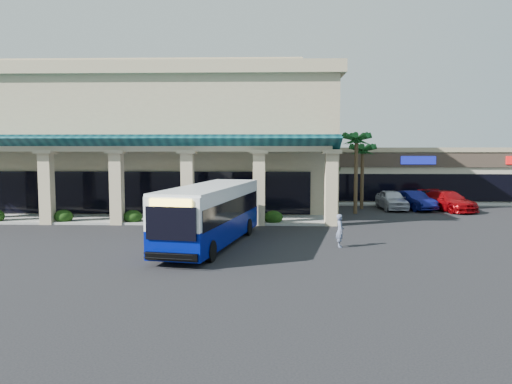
{
  "coord_description": "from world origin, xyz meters",
  "views": [
    {
      "loc": [
        2.3,
        -25.9,
        4.82
      ],
      "look_at": [
        1.35,
        3.99,
        2.2
      ],
      "focal_mm": 35.0,
      "sensor_mm": 36.0,
      "label": 1
    }
  ],
  "objects_px": {
    "car_silver": "(392,200)",
    "car_red": "(448,201)",
    "transit_bus": "(211,215)",
    "pedestrian": "(340,231)",
    "car_white": "(413,200)"
  },
  "relations": [
    {
      "from": "pedestrian",
      "to": "car_red",
      "type": "bearing_deg",
      "value": -35.87
    },
    {
      "from": "pedestrian",
      "to": "car_white",
      "type": "distance_m",
      "value": 17.03
    },
    {
      "from": "car_white",
      "to": "car_red",
      "type": "relative_size",
      "value": 0.84
    },
    {
      "from": "transit_bus",
      "to": "pedestrian",
      "type": "xyz_separation_m",
      "value": [
        6.35,
        -0.28,
        -0.68
      ]
    },
    {
      "from": "car_red",
      "to": "car_white",
      "type": "bearing_deg",
      "value": 147.77
    },
    {
      "from": "car_red",
      "to": "pedestrian",
      "type": "bearing_deg",
      "value": -144.0
    },
    {
      "from": "transit_bus",
      "to": "car_silver",
      "type": "relative_size",
      "value": 2.33
    },
    {
      "from": "transit_bus",
      "to": "pedestrian",
      "type": "height_order",
      "value": "transit_bus"
    },
    {
      "from": "car_white",
      "to": "car_red",
      "type": "bearing_deg",
      "value": -32.07
    },
    {
      "from": "car_silver",
      "to": "car_red",
      "type": "xyz_separation_m",
      "value": [
        4.12,
        -0.74,
        -0.01
      ]
    },
    {
      "from": "car_silver",
      "to": "car_red",
      "type": "distance_m",
      "value": 4.19
    },
    {
      "from": "transit_bus",
      "to": "car_white",
      "type": "height_order",
      "value": "transit_bus"
    },
    {
      "from": "transit_bus",
      "to": "car_red",
      "type": "distance_m",
      "value": 21.93
    },
    {
      "from": "transit_bus",
      "to": "car_white",
      "type": "bearing_deg",
      "value": 57.53
    },
    {
      "from": "pedestrian",
      "to": "car_white",
      "type": "height_order",
      "value": "pedestrian"
    }
  ]
}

